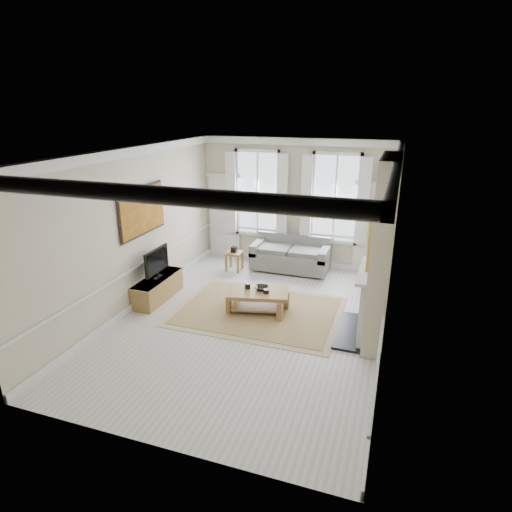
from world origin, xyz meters
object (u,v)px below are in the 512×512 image
(coffee_table, at_px, (258,294))
(side_table, at_px, (234,256))
(sofa, at_px, (291,256))
(tv_stand, at_px, (158,288))

(coffee_table, bearing_deg, side_table, 110.14)
(coffee_table, bearing_deg, sofa, 76.12)
(sofa, relative_size, side_table, 3.97)
(coffee_table, distance_m, tv_stand, 2.34)
(side_table, distance_m, coffee_table, 2.51)
(sofa, bearing_deg, tv_stand, -130.44)
(sofa, bearing_deg, side_table, -159.01)
(sofa, height_order, coffee_table, sofa)
(sofa, xyz_separation_m, coffee_table, (-0.04, -2.65, 0.02))
(side_table, height_order, coffee_table, side_table)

